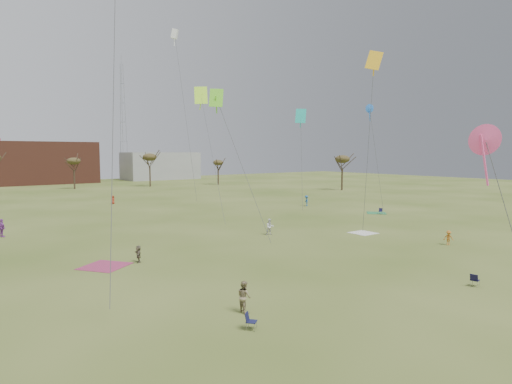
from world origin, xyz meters
TOP-DOWN VIEW (x-y plane):
  - ground at (0.00, 0.00)m, footprint 260.00×260.00m
  - spectator_fore_b at (-9.01, 1.20)m, footprint 0.73×0.91m
  - spectator_fore_c at (-9.43, 15.42)m, footprint 0.69×1.36m
  - flyer_mid_b at (17.11, 3.71)m, footprint 1.02×1.03m
  - spectator_mid_d at (-16.82, 34.37)m, footprint 0.87×1.23m
  - spectator_mid_e at (6.62, 18.24)m, footprint 1.02×0.90m
  - flyer_far_b at (2.84, 57.09)m, footprint 0.84×0.81m
  - flyer_far_c at (27.65, 34.53)m, footprint 1.16×1.33m
  - blanket_cream at (15.55, 12.78)m, footprint 2.59×2.59m
  - blanket_plum at (-12.05, 15.84)m, footprint 4.47×4.47m
  - blanket_olive at (29.98, 22.03)m, footprint 3.85×3.85m
  - camp_chair_left at (-10.15, -1.00)m, footprint 0.73×0.74m
  - camp_chair_center at (6.04, -4.30)m, footprint 0.61×0.58m
  - camp_chair_right at (29.41, 20.88)m, footprint 0.72×0.71m
  - kites_aloft at (-0.74, 22.00)m, footprint 63.18×66.28m
  - tree_line at (-2.85, 79.12)m, footprint 117.44×49.32m
  - building_brick at (5.00, 120.00)m, footprint 26.00×16.00m
  - building_grey at (40.00, 118.00)m, footprint 24.00×12.00m
  - radio_tower at (30.00, 125.00)m, footprint 1.51×1.72m

SIDE VIEW (x-z plane):
  - ground at x=0.00m, z-range 0.00..0.00m
  - blanket_cream at x=15.55m, z-range -0.01..0.02m
  - blanket_plum at x=-12.05m, z-range -0.01..0.02m
  - blanket_olive at x=29.98m, z-range -0.01..0.02m
  - camp_chair_left at x=-10.15m, z-range -0.18..0.69m
  - camp_chair_center at x=6.04m, z-range -0.18..0.69m
  - camp_chair_right at x=29.41m, z-range -0.18..0.69m
  - spectator_fore_c at x=-9.43m, z-range 0.00..1.41m
  - flyer_mid_b at x=17.11m, z-range 0.00..1.42m
  - flyer_far_b at x=2.84m, z-range 0.00..1.45m
  - spectator_mid_e at x=6.62m, z-range 0.00..1.74m
  - spectator_fore_b at x=-9.01m, z-range 0.00..1.78m
  - flyer_far_c at x=27.65m, z-range 0.00..1.79m
  - spectator_mid_d at x=-16.82m, z-range 0.00..1.94m
  - building_grey at x=40.00m, z-range 0.00..9.00m
  - building_brick at x=5.00m, z-range 0.00..12.00m
  - tree_line at x=-2.85m, z-range 2.63..11.54m
  - radio_tower at x=30.00m, z-range -1.29..39.71m
  - kites_aloft at x=-0.74m, z-range 5.99..33.82m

